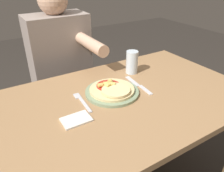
{
  "coord_description": "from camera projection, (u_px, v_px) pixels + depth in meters",
  "views": [
    {
      "loc": [
        -0.51,
        -0.72,
        1.31
      ],
      "look_at": [
        -0.04,
        0.06,
        0.8
      ],
      "focal_mm": 35.0,
      "sensor_mm": 36.0,
      "label": 1
    }
  ],
  "objects": [
    {
      "name": "pizza",
      "position": [
        112.0,
        89.0,
        1.05
      ],
      "size": [
        0.22,
        0.22,
        0.04
      ],
      "color": "#E0C689",
      "rests_on": "plate"
    },
    {
      "name": "knife",
      "position": [
        139.0,
        85.0,
        1.13
      ],
      "size": [
        0.03,
        0.22,
        0.0
      ],
      "color": "silver",
      "rests_on": "dining_table"
    },
    {
      "name": "plate",
      "position": [
        112.0,
        92.0,
        1.06
      ],
      "size": [
        0.26,
        0.26,
        0.01
      ],
      "color": "gray",
      "rests_on": "dining_table"
    },
    {
      "name": "person_diner",
      "position": [
        61.0,
        63.0,
        1.51
      ],
      "size": [
        0.39,
        0.52,
        1.21
      ],
      "color": "#2D2D38",
      "rests_on": "ground_plane"
    },
    {
      "name": "fork",
      "position": [
        82.0,
        101.0,
        1.0
      ],
      "size": [
        0.03,
        0.18,
        0.0
      ],
      "color": "silver",
      "rests_on": "dining_table"
    },
    {
      "name": "dining_table",
      "position": [
        124.0,
        116.0,
        1.1
      ],
      "size": [
        1.23,
        0.76,
        0.76
      ],
      "color": "#9E754C",
      "rests_on": "ground_plane"
    },
    {
      "name": "napkin",
      "position": [
        76.0,
        120.0,
        0.88
      ],
      "size": [
        0.12,
        0.08,
        0.01
      ],
      "color": "silver",
      "rests_on": "dining_table"
    },
    {
      "name": "drinking_glass",
      "position": [
        132.0,
        62.0,
        1.24
      ],
      "size": [
        0.07,
        0.07,
        0.13
      ],
      "color": "silver",
      "rests_on": "dining_table"
    }
  ]
}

